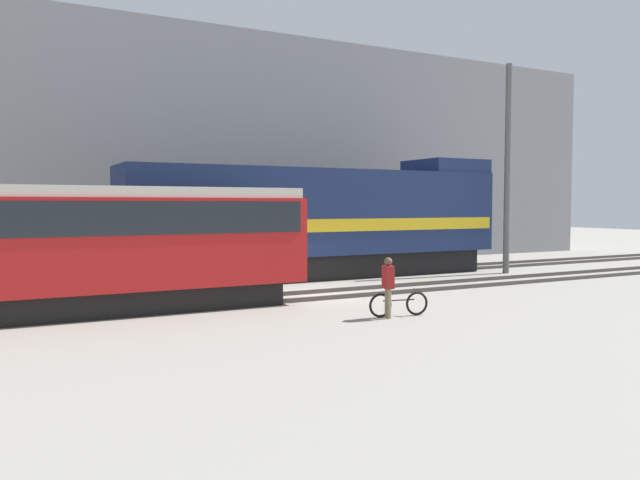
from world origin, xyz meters
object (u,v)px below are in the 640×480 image
Objects in this scene: streetcar at (101,241)px; bicycle at (399,304)px; person at (388,282)px; freight_locomotive at (323,221)px; utility_pole_left at (508,169)px.

streetcar is 6.68× the size of bicycle.
person is (6.61, -4.26, -1.03)m from streetcar.
streetcar is 7.93m from person.
freight_locomotive is 1.76× the size of utility_pole_left.
bicycle is 0.77m from person.
freight_locomotive is 9.93× the size of person.
bicycle is 1.06× the size of person.
freight_locomotive is 9.38× the size of bicycle.
freight_locomotive is 1.40× the size of streetcar.
utility_pole_left is at bearing 32.46° from bicycle.
person is at bearing -107.60° from freight_locomotive.
person is at bearing -32.78° from streetcar.
person is 0.18× the size of utility_pole_left.
person reaches higher than bicycle.
streetcar is at bearing -172.10° from utility_pole_left.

